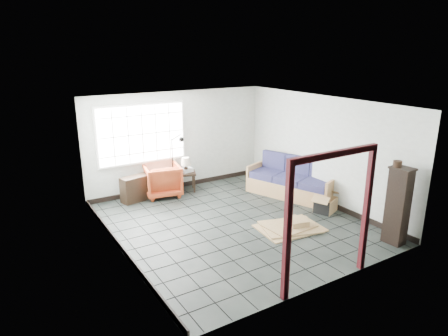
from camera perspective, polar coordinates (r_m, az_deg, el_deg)
ground at (r=8.77m, az=1.46°, el=-7.82°), size 5.50×5.50×0.00m
room_shell at (r=8.24m, az=1.44°, el=2.94°), size 5.02×5.52×2.61m
window_panel at (r=10.17m, az=-11.66°, el=4.80°), size 2.32×0.08×1.52m
doorway_trim at (r=6.32m, az=15.07°, el=-4.82°), size 1.80×0.08×2.20m
futon_sofa at (r=10.36m, az=9.89°, el=-1.97°), size 1.59×2.42×1.01m
armchair at (r=10.31m, az=-8.84°, el=-1.50°), size 1.01×0.97×0.90m
side_table at (r=10.59m, az=-5.38°, el=-1.05°), size 0.61×0.61×0.51m
table_lamp at (r=10.43m, az=-5.49°, el=0.82°), size 0.35×0.35×0.41m
projector at (r=10.57m, az=-5.31°, el=-0.29°), size 0.30×0.25×0.10m
floor_lamp at (r=10.31m, az=-6.71°, el=0.81°), size 0.41×0.28×1.56m
console_shelf at (r=10.13m, az=-12.28°, el=-2.82°), size 0.86×0.49×0.63m
tall_shelf at (r=8.30m, az=23.59°, el=-4.91°), size 0.34×0.43×1.53m
pot at (r=8.05m, az=23.54°, el=0.54°), size 0.20×0.20×0.12m
open_box at (r=9.58m, az=14.30°, el=-5.11°), size 0.89×0.65×0.45m
cardboard_pile at (r=8.59m, az=9.54°, el=-8.23°), size 1.40×1.15×0.19m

